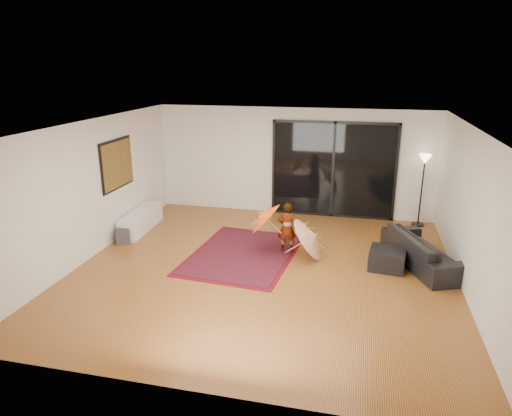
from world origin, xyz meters
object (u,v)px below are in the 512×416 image
(ottoman, at_px, (387,259))
(child, at_px, (287,228))
(sofa, at_px, (424,250))
(media_console, at_px, (141,220))

(ottoman, xyz_separation_m, child, (-1.99, 0.33, 0.34))
(sofa, height_order, child, child)
(media_console, relative_size, sofa, 0.78)
(media_console, bearing_deg, child, -11.29)
(media_console, relative_size, ottoman, 2.52)
(sofa, distance_m, ottoman, 0.76)
(media_console, relative_size, child, 1.54)
(media_console, bearing_deg, sofa, -7.73)
(media_console, distance_m, sofa, 6.23)
(sofa, bearing_deg, child, 66.30)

